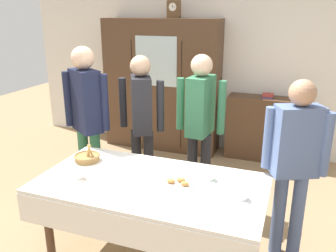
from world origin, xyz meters
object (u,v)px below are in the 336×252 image
(dining_table, at_px, (149,194))
(spoon_back_edge, at_px, (127,164))
(tea_cup_far_right, at_px, (80,176))
(person_behind_table_right, at_px, (200,117))
(tea_cup_near_left, at_px, (210,177))
(book_stack, at_px, (268,96))
(bookshelf_low, at_px, (265,129))
(person_near_right_end, at_px, (142,115))
(wall_cabinet, at_px, (162,85))
(pastry_plate, at_px, (178,184))
(bread_basket, at_px, (87,157))
(spoon_near_left, at_px, (228,210))
(person_behind_table_left, at_px, (87,112))
(spoon_mid_left, at_px, (111,176))
(person_by_cabinet, at_px, (295,155))
(mantel_clock, at_px, (174,9))
(tea_cup_front_edge, at_px, (242,197))

(dining_table, height_order, spoon_back_edge, spoon_back_edge)
(tea_cup_far_right, distance_m, person_behind_table_right, 1.42)
(tea_cup_near_left, xyz_separation_m, person_behind_table_right, (-0.33, 0.88, 0.23))
(book_stack, xyz_separation_m, spoon_back_edge, (-1.00, -2.36, -0.18))
(bookshelf_low, bearing_deg, person_behind_table_right, -109.69)
(person_near_right_end, bearing_deg, tea_cup_near_left, -39.37)
(wall_cabinet, bearing_deg, person_near_right_end, -76.42)
(book_stack, height_order, person_near_right_end, person_near_right_end)
(bookshelf_low, xyz_separation_m, pastry_plate, (-0.43, -2.60, 0.31))
(person_behind_table_right, bearing_deg, bread_basket, -132.80)
(bread_basket, distance_m, spoon_near_left, 1.44)
(person_behind_table_right, bearing_deg, person_behind_table_left, -159.36)
(spoon_mid_left, xyz_separation_m, person_by_cabinet, (1.42, 0.51, 0.20))
(spoon_mid_left, bearing_deg, mantel_clock, 98.06)
(person_behind_table_right, distance_m, person_by_cabinet, 1.12)
(bread_basket, height_order, spoon_near_left, bread_basket)
(bookshelf_low, height_order, bread_basket, same)
(book_stack, bearing_deg, bookshelf_low, 180.00)
(dining_table, bearing_deg, wall_cabinet, 109.16)
(bookshelf_low, bearing_deg, spoon_near_left, -89.80)
(pastry_plate, bearing_deg, bookshelf_low, 80.52)
(person_behind_table_right, bearing_deg, tea_cup_near_left, -69.57)
(bread_basket, bearing_deg, bookshelf_low, 60.50)
(person_by_cabinet, bearing_deg, spoon_near_left, -119.84)
(pastry_plate, height_order, spoon_near_left, pastry_plate)
(bread_basket, bearing_deg, dining_table, -16.90)
(tea_cup_far_right, distance_m, person_behind_table_left, 0.96)
(tea_cup_front_edge, distance_m, spoon_near_left, 0.19)
(wall_cabinet, distance_m, person_by_cabinet, 2.86)
(dining_table, relative_size, pastry_plate, 6.56)
(book_stack, relative_size, pastry_plate, 0.67)
(mantel_clock, relative_size, spoon_back_edge, 2.02)
(person_near_right_end, bearing_deg, bookshelf_low, 54.19)
(person_behind_table_right, bearing_deg, book_stack, 70.31)
(pastry_plate, bearing_deg, dining_table, -169.12)
(mantel_clock, relative_size, person_near_right_end, 0.15)
(tea_cup_far_right, relative_size, tea_cup_front_edge, 1.00)
(book_stack, relative_size, person_behind_table_right, 0.11)
(wall_cabinet, bearing_deg, tea_cup_far_right, -82.94)
(mantel_clock, bearing_deg, tea_cup_near_left, -64.05)
(dining_table, distance_m, person_behind_table_left, 1.28)
(tea_cup_front_edge, distance_m, tea_cup_near_left, 0.37)
(person_behind_table_right, bearing_deg, mantel_clock, 119.00)
(book_stack, xyz_separation_m, spoon_near_left, (0.01, -2.82, -0.18))
(dining_table, xyz_separation_m, tea_cup_front_edge, (0.74, 0.00, 0.12))
(tea_cup_far_right, distance_m, bread_basket, 0.37)
(spoon_mid_left, distance_m, person_behind_table_left, 0.99)
(person_by_cabinet, bearing_deg, book_stack, 100.88)
(book_stack, relative_size, bread_basket, 0.78)
(bookshelf_low, bearing_deg, dining_table, -104.06)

